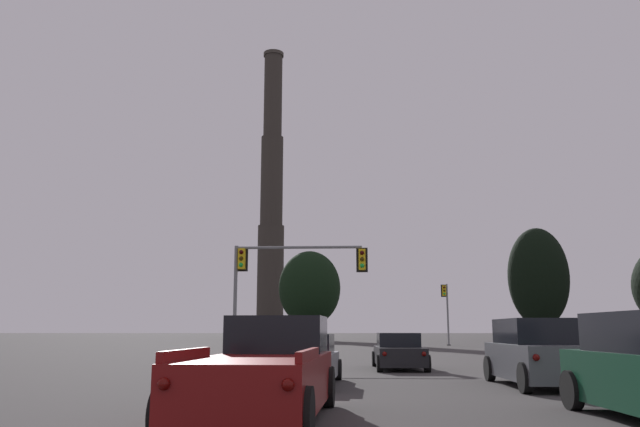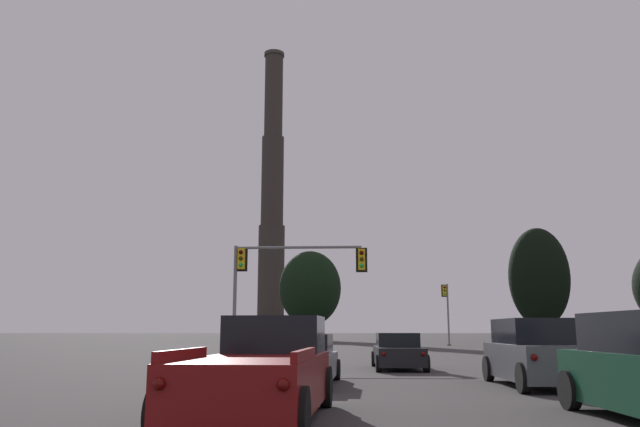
# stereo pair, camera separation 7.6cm
# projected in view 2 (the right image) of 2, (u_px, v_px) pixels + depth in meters

# --- Properties ---
(suv_right_lane_second) EXTENTS (2.15, 4.92, 1.86)m
(suv_right_lane_second) POSITION_uv_depth(u_px,v_px,m) (537.00, 354.00, 17.36)
(suv_right_lane_second) COLOR #4C4F54
(suv_right_lane_second) RESTS_ON ground_plane
(sedan_center_lane_front) EXTENTS (2.04, 4.73, 1.43)m
(sedan_center_lane_front) POSITION_uv_depth(u_px,v_px,m) (398.00, 352.00, 25.10)
(sedan_center_lane_front) COLOR black
(sedan_center_lane_front) RESTS_ON ground_plane
(pickup_truck_left_lane_third) EXTENTS (2.37, 5.57, 1.82)m
(pickup_truck_left_lane_third) POSITION_uv_depth(u_px,v_px,m) (263.00, 373.00, 11.05)
(pickup_truck_left_lane_third) COLOR maroon
(pickup_truck_left_lane_third) RESTS_ON ground_plane
(sedan_left_lane_second) EXTENTS (2.14, 4.76, 1.43)m
(sedan_left_lane_second) POSITION_uv_depth(u_px,v_px,m) (302.00, 361.00, 17.89)
(sedan_left_lane_second) COLOR gray
(sedan_left_lane_second) RESTS_ON ground_plane
(traffic_light_far_right) EXTENTS (0.78, 0.50, 6.15)m
(traffic_light_far_right) POSITION_uv_depth(u_px,v_px,m) (447.00, 305.00, 63.23)
(traffic_light_far_right) COLOR slate
(traffic_light_far_right) RESTS_ON ground_plane
(traffic_light_overhead_left) EXTENTS (6.90, 0.50, 5.77)m
(traffic_light_overhead_left) POSITION_uv_depth(u_px,v_px,m) (280.00, 271.00, 31.51)
(traffic_light_overhead_left) COLOR slate
(traffic_light_overhead_left) RESTS_ON ground_plane
(smokestack) EXTENTS (8.26, 8.26, 58.25)m
(smokestack) POSITION_uv_depth(u_px,v_px,m) (272.00, 221.00, 123.33)
(smokestack) COLOR #2B2722
(smokestack) RESTS_ON ground_plane
(treeline_center_right) EXTENTS (8.19, 7.37, 15.50)m
(treeline_center_right) POSITION_uv_depth(u_px,v_px,m) (539.00, 277.00, 85.59)
(treeline_center_right) COLOR black
(treeline_center_right) RESTS_ON ground_plane
(treeline_far_left) EXTENTS (8.75, 7.87, 12.63)m
(treeline_far_left) POSITION_uv_depth(u_px,v_px,m) (310.00, 288.00, 88.34)
(treeline_far_left) COLOR black
(treeline_far_left) RESTS_ON ground_plane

